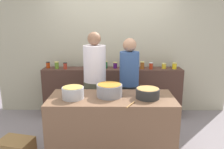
# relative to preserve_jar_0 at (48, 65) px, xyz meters

# --- Properties ---
(ground) EXTENTS (12.00, 12.00, 0.00)m
(ground) POSITION_rel_preserve_jar_0_xyz_m (1.26, -1.13, -1.05)
(ground) COLOR gray
(storefront_wall) EXTENTS (4.80, 0.12, 3.00)m
(storefront_wall) POSITION_rel_preserve_jar_0_xyz_m (1.26, 0.32, 0.45)
(storefront_wall) COLOR #B5AF96
(storefront_wall) RESTS_ON ground
(display_shelf) EXTENTS (2.70, 0.36, 0.99)m
(display_shelf) POSITION_rel_preserve_jar_0_xyz_m (1.26, -0.03, -0.55)
(display_shelf) COLOR #4A2F26
(display_shelf) RESTS_ON ground
(prep_table) EXTENTS (1.70, 0.70, 0.89)m
(prep_table) POSITION_rel_preserve_jar_0_xyz_m (1.26, -1.43, -0.60)
(prep_table) COLOR brown
(prep_table) RESTS_ON ground
(preserve_jar_0) EXTENTS (0.08, 0.08, 0.12)m
(preserve_jar_0) POSITION_rel_preserve_jar_0_xyz_m (0.00, 0.00, 0.00)
(preserve_jar_0) COLOR #A8320D
(preserve_jar_0) RESTS_ON display_shelf
(preserve_jar_1) EXTENTS (0.08, 0.08, 0.14)m
(preserve_jar_1) POSITION_rel_preserve_jar_0_xyz_m (0.19, -0.06, 0.01)
(preserve_jar_1) COLOR olive
(preserve_jar_1) RESTS_ON display_shelf
(preserve_jar_2) EXTENTS (0.07, 0.07, 0.12)m
(preserve_jar_2) POSITION_rel_preserve_jar_0_xyz_m (0.36, -0.09, 0.00)
(preserve_jar_2) COLOR #A73121
(preserve_jar_2) RESTS_ON display_shelf
(preserve_jar_3) EXTENTS (0.09, 0.09, 0.13)m
(preserve_jar_3) POSITION_rel_preserve_jar_0_xyz_m (0.78, -0.03, 0.01)
(preserve_jar_3) COLOR #B43528
(preserve_jar_3) RESTS_ON display_shelf
(preserve_jar_4) EXTENTS (0.08, 0.08, 0.14)m
(preserve_jar_4) POSITION_rel_preserve_jar_0_xyz_m (1.13, -0.01, 0.01)
(preserve_jar_4) COLOR #245A2D
(preserve_jar_4) RESTS_ON display_shelf
(preserve_jar_5) EXTENTS (0.08, 0.08, 0.12)m
(preserve_jar_5) POSITION_rel_preserve_jar_0_xyz_m (1.32, -0.01, -0.00)
(preserve_jar_5) COLOR #42135A
(preserve_jar_5) RESTS_ON display_shelf
(preserve_jar_6) EXTENTS (0.09, 0.09, 0.12)m
(preserve_jar_6) POSITION_rel_preserve_jar_0_xyz_m (1.50, 0.03, -0.00)
(preserve_jar_6) COLOR orange
(preserve_jar_6) RESTS_ON display_shelf
(preserve_jar_7) EXTENTS (0.07, 0.07, 0.13)m
(preserve_jar_7) POSITION_rel_preserve_jar_0_xyz_m (1.68, -0.01, 0.00)
(preserve_jar_7) COLOR #571C55
(preserve_jar_7) RESTS_ON display_shelf
(preserve_jar_8) EXTENTS (0.08, 0.08, 0.14)m
(preserve_jar_8) POSITION_rel_preserve_jar_0_xyz_m (1.84, -0.07, 0.01)
(preserve_jar_8) COLOR brown
(preserve_jar_8) RESTS_ON display_shelf
(preserve_jar_9) EXTENTS (0.07, 0.07, 0.13)m
(preserve_jar_9) POSITION_rel_preserve_jar_0_xyz_m (2.00, -0.09, 0.00)
(preserve_jar_9) COLOR #B02D13
(preserve_jar_9) RESTS_ON display_shelf
(preserve_jar_10) EXTENTS (0.08, 0.08, 0.10)m
(preserve_jar_10) POSITION_rel_preserve_jar_0_xyz_m (2.26, -0.03, -0.01)
(preserve_jar_10) COLOR gold
(preserve_jar_10) RESTS_ON display_shelf
(preserve_jar_11) EXTENTS (0.09, 0.09, 0.12)m
(preserve_jar_11) POSITION_rel_preserve_jar_0_xyz_m (2.46, -0.06, 0.00)
(preserve_jar_11) COLOR yellow
(preserve_jar_11) RESTS_ON display_shelf
(cooking_pot_left) EXTENTS (0.29, 0.29, 0.16)m
(cooking_pot_left) POSITION_rel_preserve_jar_0_xyz_m (0.75, -1.48, -0.08)
(cooking_pot_left) COLOR #B7B7BC
(cooking_pot_left) RESTS_ON prep_table
(cooking_pot_center) EXTENTS (0.35, 0.35, 0.17)m
(cooking_pot_center) POSITION_rel_preserve_jar_0_xyz_m (1.23, -1.39, -0.07)
(cooking_pot_center) COLOR gray
(cooking_pot_center) RESTS_ON prep_table
(cooking_pot_right) EXTENTS (0.31, 0.31, 0.14)m
(cooking_pot_right) POSITION_rel_preserve_jar_0_xyz_m (1.74, -1.46, -0.09)
(cooking_pot_right) COLOR #2D2D2D
(cooking_pot_right) RESTS_ON prep_table
(wooden_spoon) EXTENTS (0.12, 0.20, 0.02)m
(wooden_spoon) POSITION_rel_preserve_jar_0_xyz_m (1.49, -1.73, -0.15)
(wooden_spoon) COLOR #9E703D
(wooden_spoon) RESTS_ON prep_table
(cook_with_tongs) EXTENTS (0.37, 0.37, 1.73)m
(cook_with_tongs) POSITION_rel_preserve_jar_0_xyz_m (0.98, -0.79, -0.27)
(cook_with_tongs) COLOR #515240
(cook_with_tongs) RESTS_ON ground
(cook_in_cap) EXTENTS (0.32, 0.32, 1.64)m
(cook_in_cap) POSITION_rel_preserve_jar_0_xyz_m (1.54, -0.79, -0.30)
(cook_in_cap) COLOR black
(cook_in_cap) RESTS_ON ground
(bread_crate) EXTENTS (0.54, 0.45, 0.22)m
(bread_crate) POSITION_rel_preserve_jar_0_xyz_m (-0.14, -1.39, -0.94)
(bread_crate) COLOR #9C7343
(bread_crate) RESTS_ON ground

